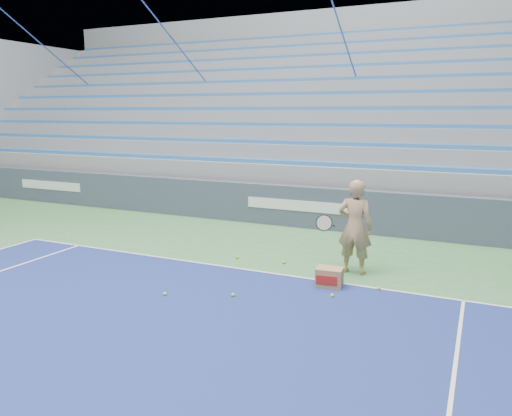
# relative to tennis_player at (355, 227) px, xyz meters

# --- Properties ---
(sponsor_barrier) EXTENTS (30.00, 0.32, 1.10)m
(sponsor_barrier) POSITION_rel_tennis_player_xyz_m (-2.11, 3.29, -0.36)
(sponsor_barrier) COLOR #3A4459
(sponsor_barrier) RESTS_ON ground
(bleachers) EXTENTS (31.00, 9.15, 7.30)m
(bleachers) POSITION_rel_tennis_player_xyz_m (-2.12, 9.00, 1.45)
(bleachers) COLOR gray
(bleachers) RESTS_ON ground
(tennis_player) EXTENTS (0.94, 0.84, 1.81)m
(tennis_player) POSITION_rel_tennis_player_xyz_m (0.00, 0.00, 0.00)
(tennis_player) COLOR tan
(tennis_player) RESTS_ON ground
(ball_box) EXTENTS (0.49, 0.40, 0.34)m
(ball_box) POSITION_rel_tennis_player_xyz_m (-0.20, -0.94, -0.73)
(ball_box) COLOR #99784A
(ball_box) RESTS_ON ground
(tennis_ball_0) EXTENTS (0.07, 0.07, 0.07)m
(tennis_ball_0) POSITION_rel_tennis_player_xyz_m (-0.00, -1.44, -0.87)
(tennis_ball_0) COLOR #B0E22E
(tennis_ball_0) RESTS_ON ground
(tennis_ball_1) EXTENTS (0.07, 0.07, 0.07)m
(tennis_ball_1) POSITION_rel_tennis_player_xyz_m (-1.42, -0.02, -0.87)
(tennis_ball_1) COLOR #B0E22E
(tennis_ball_1) RESTS_ON ground
(tennis_ball_2) EXTENTS (0.07, 0.07, 0.07)m
(tennis_ball_2) POSITION_rel_tennis_player_xyz_m (-2.45, -0.09, -0.87)
(tennis_ball_2) COLOR #B0E22E
(tennis_ball_2) RESTS_ON ground
(tennis_ball_3) EXTENTS (0.07, 0.07, 0.07)m
(tennis_ball_3) POSITION_rel_tennis_player_xyz_m (-1.52, -2.10, -0.87)
(tennis_ball_3) COLOR #B0E22E
(tennis_ball_3) RESTS_ON ground
(tennis_ball_4) EXTENTS (0.07, 0.07, 0.07)m
(tennis_ball_4) POSITION_rel_tennis_player_xyz_m (0.64, -0.77, -0.87)
(tennis_ball_4) COLOR #B0E22E
(tennis_ball_4) RESTS_ON ground
(tennis_ball_5) EXTENTS (0.07, 0.07, 0.07)m
(tennis_ball_5) POSITION_rel_tennis_player_xyz_m (-2.58, -2.54, -0.87)
(tennis_ball_5) COLOR #B0E22E
(tennis_ball_5) RESTS_ON ground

